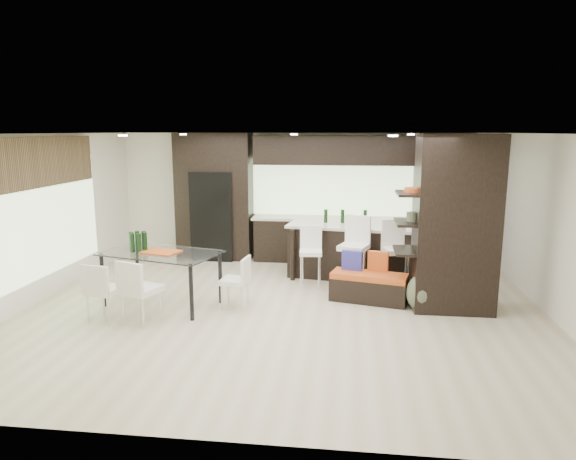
# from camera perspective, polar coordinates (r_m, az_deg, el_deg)

# --- Properties ---
(ground) EXTENTS (8.00, 8.00, 0.00)m
(ground) POSITION_cam_1_polar(r_m,az_deg,el_deg) (8.09, -0.51, -8.83)
(ground) COLOR beige
(ground) RESTS_ON ground
(back_wall) EXTENTS (8.00, 0.02, 2.70)m
(back_wall) POSITION_cam_1_polar(r_m,az_deg,el_deg) (11.18, 1.77, 3.81)
(back_wall) COLOR white
(back_wall) RESTS_ON ground
(left_wall) EXTENTS (0.02, 7.00, 2.70)m
(left_wall) POSITION_cam_1_polar(r_m,az_deg,el_deg) (9.15, -26.22, 1.09)
(left_wall) COLOR white
(left_wall) RESTS_ON ground
(right_wall) EXTENTS (0.02, 7.00, 2.70)m
(right_wall) POSITION_cam_1_polar(r_m,az_deg,el_deg) (8.25, 28.20, -0.05)
(right_wall) COLOR white
(right_wall) RESTS_ON ground
(ceiling) EXTENTS (8.00, 7.00, 0.02)m
(ceiling) POSITION_cam_1_polar(r_m,az_deg,el_deg) (7.62, -0.55, 10.66)
(ceiling) COLOR white
(ceiling) RESTS_ON ground
(window_left) EXTENTS (0.04, 3.20, 1.90)m
(window_left) POSITION_cam_1_polar(r_m,az_deg,el_deg) (9.30, -25.35, 1.30)
(window_left) COLOR #B2D199
(window_left) RESTS_ON left_wall
(window_back) EXTENTS (3.40, 0.04, 1.20)m
(window_back) POSITION_cam_1_polar(r_m,az_deg,el_deg) (11.08, 4.86, 4.76)
(window_back) COLOR #B2D199
(window_back) RESTS_ON back_wall
(stone_accent) EXTENTS (0.08, 3.00, 0.80)m
(stone_accent) POSITION_cam_1_polar(r_m,az_deg,el_deg) (9.19, -25.65, 6.83)
(stone_accent) COLOR brown
(stone_accent) RESTS_ON left_wall
(ceiling_spots) EXTENTS (4.00, 3.00, 0.02)m
(ceiling_spots) POSITION_cam_1_polar(r_m,az_deg,el_deg) (7.86, -0.31, 10.52)
(ceiling_spots) COLOR white
(ceiling_spots) RESTS_ON ceiling
(back_cabinetry) EXTENTS (6.80, 0.68, 2.70)m
(back_cabinetry) POSITION_cam_1_polar(r_m,az_deg,el_deg) (10.82, 4.26, 3.55)
(back_cabinetry) COLOR black
(back_cabinetry) RESTS_ON ground
(refrigerator) EXTENTS (0.90, 0.68, 1.90)m
(refrigerator) POSITION_cam_1_polar(r_m,az_deg,el_deg) (11.20, -8.15, 1.65)
(refrigerator) COLOR black
(refrigerator) RESTS_ON ground
(partition_column) EXTENTS (1.20, 0.80, 2.70)m
(partition_column) POSITION_cam_1_polar(r_m,az_deg,el_deg) (8.23, 18.10, 0.69)
(partition_column) COLOR black
(partition_column) RESTS_ON ground
(kitchen_island) EXTENTS (2.56, 1.40, 1.01)m
(kitchen_island) POSITION_cam_1_polar(r_m,az_deg,el_deg) (9.86, 7.24, -2.23)
(kitchen_island) COLOR black
(kitchen_island) RESTS_ON ground
(stool_left) EXTENTS (0.41, 0.41, 0.88)m
(stool_left) POSITION_cam_1_polar(r_m,az_deg,el_deg) (9.10, 2.54, -3.70)
(stool_left) COLOR white
(stool_left) RESTS_ON ground
(stool_mid) EXTENTS (0.59, 0.59, 1.04)m
(stool_mid) POSITION_cam_1_polar(r_m,az_deg,el_deg) (9.03, 7.26, -3.37)
(stool_mid) COLOR white
(stool_mid) RESTS_ON ground
(stool_right) EXTENTS (0.54, 0.54, 0.99)m
(stool_right) POSITION_cam_1_polar(r_m,az_deg,el_deg) (9.08, 11.98, -3.60)
(stool_right) COLOR white
(stool_right) RESTS_ON ground
(bench) EXTENTS (1.31, 0.75, 0.47)m
(bench) POSITION_cam_1_polar(r_m,az_deg,el_deg) (8.50, 8.99, -6.30)
(bench) COLOR black
(bench) RESTS_ON ground
(floor_vase) EXTENTS (0.45, 0.45, 1.16)m
(floor_vase) POSITION_cam_1_polar(r_m,az_deg,el_deg) (8.12, 14.59, -4.81)
(floor_vase) COLOR #4C563E
(floor_vase) RESTS_ON ground
(dining_table) EXTENTS (1.99, 1.44, 0.86)m
(dining_table) POSITION_cam_1_polar(r_m,az_deg,el_deg) (8.43, -13.81, -5.26)
(dining_table) COLOR white
(dining_table) RESTS_ON ground
(chair_near) EXTENTS (0.62, 0.62, 0.89)m
(chair_near) POSITION_cam_1_polar(r_m,az_deg,el_deg) (7.70, -15.97, -6.84)
(chair_near) COLOR white
(chair_near) RESTS_ON ground
(chair_far) EXTENTS (0.52, 0.52, 0.82)m
(chair_far) POSITION_cam_1_polar(r_m,az_deg,el_deg) (7.95, -19.65, -6.73)
(chair_far) COLOR white
(chair_far) RESTS_ON ground
(chair_end) EXTENTS (0.45, 0.45, 0.75)m
(chair_end) POSITION_cam_1_polar(r_m,az_deg,el_deg) (8.11, -5.93, -6.03)
(chair_end) COLOR white
(chair_end) RESTS_ON ground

